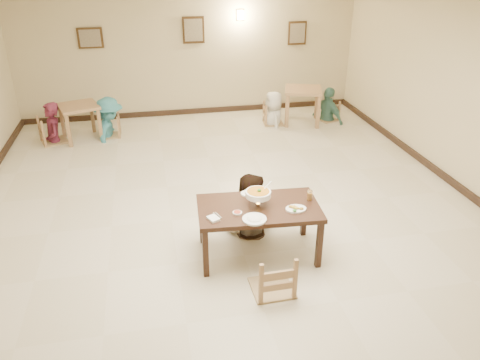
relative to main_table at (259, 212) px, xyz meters
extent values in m
plane|color=beige|center=(-0.19, 1.10, -0.65)|extent=(10.00, 10.00, 0.00)
plane|color=white|center=(-0.19, 1.10, 2.35)|extent=(10.00, 10.00, 0.00)
plane|color=beige|center=(-0.19, 6.10, 0.85)|extent=(10.00, 0.00, 10.00)
plane|color=beige|center=(3.81, 1.10, 0.85)|extent=(0.00, 10.00, 10.00)
cube|color=black|center=(-0.19, 6.07, -0.59)|extent=(8.00, 0.06, 0.12)
cube|color=black|center=(3.78, 1.10, -0.59)|extent=(0.06, 10.00, 0.12)
cube|color=#332011|center=(-2.39, 6.06, 1.25)|extent=(0.55, 0.03, 0.45)
cube|color=gray|center=(-2.39, 6.04, 1.25)|extent=(0.45, 0.01, 0.37)
cube|color=#332011|center=(-0.09, 6.06, 1.35)|extent=(0.50, 0.03, 0.60)
cube|color=gray|center=(-0.09, 6.04, 1.35)|extent=(0.41, 0.01, 0.49)
cube|color=#332011|center=(2.41, 6.06, 1.20)|extent=(0.45, 0.03, 0.55)
cube|color=gray|center=(2.41, 6.04, 1.20)|extent=(0.37, 0.01, 0.45)
cube|color=#FFD88C|center=(1.01, 6.06, 1.65)|extent=(0.16, 0.05, 0.22)
cube|color=#331B10|center=(0.00, 0.00, 0.05)|extent=(1.62, 0.99, 0.06)
cube|color=#331B10|center=(-0.75, -0.33, -0.32)|extent=(0.07, 0.07, 0.67)
cube|color=#331B10|center=(0.69, -0.43, -0.32)|extent=(0.07, 0.07, 0.67)
cube|color=#331B10|center=(-0.69, 0.43, -0.32)|extent=(0.07, 0.07, 0.67)
cube|color=#331B10|center=(0.75, 0.33, -0.32)|extent=(0.07, 0.07, 0.67)
cube|color=tan|center=(-0.01, 0.70, -0.25)|extent=(0.41, 0.41, 0.04)
cube|color=tan|center=(0.00, -0.75, -0.17)|extent=(0.49, 0.49, 0.05)
imported|color=gray|center=(0.00, 0.63, 0.23)|extent=(1.03, 0.91, 1.77)
torus|color=silver|center=(-0.01, 0.02, 0.22)|extent=(0.25, 0.25, 0.01)
cylinder|color=silver|center=(-0.01, 0.02, 0.10)|extent=(0.07, 0.07, 0.04)
cone|color=#FFA526|center=(-0.01, 0.02, 0.15)|extent=(0.04, 0.04, 0.06)
cylinder|color=white|center=(-0.01, 0.02, 0.25)|extent=(0.33, 0.33, 0.07)
cylinder|color=#A9620E|center=(-0.01, 0.02, 0.29)|extent=(0.28, 0.28, 0.02)
sphere|color=#2D7223|center=(0.01, 0.01, 0.31)|extent=(0.05, 0.05, 0.05)
cylinder|color=silver|center=(0.12, 0.08, 0.32)|extent=(0.15, 0.09, 0.10)
cylinder|color=silver|center=(0.09, 0.08, 0.15)|extent=(0.01, 0.01, 0.15)
cylinder|color=silver|center=(-0.11, 0.08, 0.15)|extent=(0.01, 0.01, 0.15)
cylinder|color=silver|center=(-0.01, -0.10, 0.15)|extent=(0.01, 0.01, 0.15)
cylinder|color=white|center=(-0.03, 0.35, 0.09)|extent=(0.27, 0.27, 0.02)
ellipsoid|color=white|center=(-0.03, 0.35, 0.10)|extent=(0.18, 0.15, 0.06)
cylinder|color=white|center=(-0.13, -0.31, 0.09)|extent=(0.30, 0.30, 0.02)
ellipsoid|color=white|center=(-0.13, -0.31, 0.10)|extent=(0.20, 0.16, 0.07)
cylinder|color=white|center=(0.44, -0.18, 0.09)|extent=(0.27, 0.27, 0.02)
sphere|color=#2D7223|center=(0.40, -0.25, 0.12)|extent=(0.05, 0.05, 0.05)
cylinder|color=white|center=(-0.30, -0.12, 0.09)|extent=(0.12, 0.12, 0.02)
cylinder|color=#A32F19|center=(-0.30, -0.12, 0.10)|extent=(0.09, 0.09, 0.01)
cube|color=white|center=(-0.62, -0.20, 0.09)|extent=(0.16, 0.18, 0.03)
cube|color=silver|center=(-0.57, -0.12, 0.09)|extent=(0.07, 0.16, 0.01)
cube|color=silver|center=(-0.54, -0.12, 0.09)|extent=(0.07, 0.16, 0.01)
cylinder|color=white|center=(0.69, 0.03, 0.15)|extent=(0.07, 0.07, 0.14)
cylinder|color=orange|center=(0.69, 0.03, 0.14)|extent=(0.06, 0.06, 0.10)
cube|color=#A37B55|center=(-2.70, 4.84, 0.08)|extent=(0.96, 0.96, 0.06)
cube|color=#A37B55|center=(-2.90, 4.44, -0.30)|extent=(0.07, 0.07, 0.70)
cube|color=#A37B55|center=(-2.29, 4.64, -0.30)|extent=(0.07, 0.07, 0.70)
cube|color=#A37B55|center=(-3.10, 5.04, -0.30)|extent=(0.07, 0.07, 0.70)
cube|color=#A37B55|center=(-2.49, 5.24, -0.30)|extent=(0.07, 0.07, 0.70)
cube|color=#A37B55|center=(2.24, 4.89, 0.13)|extent=(1.02, 1.02, 0.06)
cube|color=#A37B55|center=(1.80, 4.67, -0.27)|extent=(0.07, 0.07, 0.76)
cube|color=#A37B55|center=(2.47, 4.45, -0.27)|extent=(0.07, 0.07, 0.76)
cube|color=#A37B55|center=(2.01, 5.33, -0.27)|extent=(0.07, 0.07, 0.76)
cube|color=#A37B55|center=(2.68, 5.12, -0.27)|extent=(0.07, 0.07, 0.76)
cube|color=tan|center=(-3.27, 4.79, -0.17)|extent=(0.50, 0.50, 0.05)
cube|color=tan|center=(-2.12, 4.90, -0.24)|extent=(0.42, 0.42, 0.05)
cube|color=tan|center=(1.57, 4.95, -0.22)|extent=(0.44, 0.44, 0.05)
cube|color=tan|center=(2.91, 4.95, -0.25)|extent=(0.41, 0.41, 0.04)
imported|color=#5D1D33|center=(-3.27, 4.79, 0.20)|extent=(0.57, 0.71, 1.71)
imported|color=teal|center=(-2.12, 4.90, 0.21)|extent=(0.84, 1.21, 1.72)
imported|color=silver|center=(1.57, 4.95, 0.11)|extent=(0.50, 0.75, 1.53)
imported|color=#477D6F|center=(2.91, 4.95, 0.14)|extent=(0.76, 1.00, 1.58)
camera|label=1|loc=(-1.29, -5.05, 3.07)|focal=35.00mm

